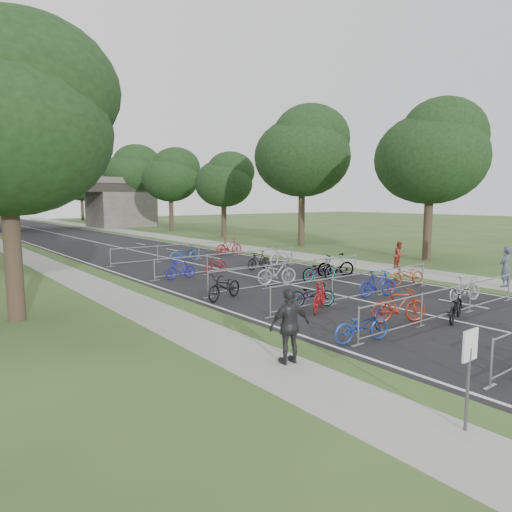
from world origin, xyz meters
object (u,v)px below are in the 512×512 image
at_px(pedestrian_a, 506,267).
at_px(pedestrian_b, 399,255).
at_px(overpass_bridge, 36,203).
at_px(pedestrian_c, 290,326).
at_px(park_sign, 469,361).

distance_m(pedestrian_a, pedestrian_b, 6.69).
bearing_deg(overpass_bridge, pedestrian_c, -96.94).
bearing_deg(overpass_bridge, park_sign, -96.26).
height_order(pedestrian_b, pedestrian_c, pedestrian_c).
bearing_deg(pedestrian_b, pedestrian_c, -158.27).
height_order(park_sign, pedestrian_c, pedestrian_c).
height_order(pedestrian_a, pedestrian_c, pedestrian_c).
distance_m(pedestrian_b, pedestrian_c, 17.52).
xyz_separation_m(park_sign, pedestrian_b, (15.50, 12.12, -0.50)).
bearing_deg(park_sign, pedestrian_a, 21.40).
relative_size(pedestrian_a, pedestrian_b, 1.23).
relative_size(pedestrian_a, pedestrian_c, 1.00).
bearing_deg(overpass_bridge, pedestrian_a, -82.56).
height_order(overpass_bridge, park_sign, overpass_bridge).
bearing_deg(pedestrian_a, park_sign, 22.01).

